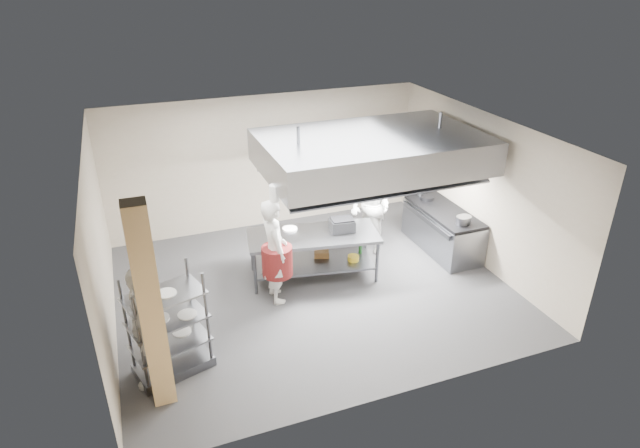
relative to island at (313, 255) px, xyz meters
name	(u,v)px	position (x,y,z in m)	size (l,w,h in m)	color
floor	(313,288)	(-0.16, -0.41, -0.46)	(7.00, 7.00, 0.00)	#363639
ceiling	(312,133)	(-0.16, -0.41, 2.54)	(7.00, 7.00, 0.00)	silver
wall_back	(266,162)	(-0.16, 2.59, 1.04)	(7.00, 7.00, 0.00)	#B6A690
wall_left	(100,250)	(-3.66, -0.41, 1.04)	(6.00, 6.00, 0.00)	#B6A690
wall_right	(480,189)	(3.34, -0.41, 1.04)	(6.00, 6.00, 0.00)	#B6A690
column	(151,309)	(-3.06, -2.31, 1.04)	(0.30, 0.30, 3.00)	#E3B674
exhaust_hood	(372,152)	(1.14, -0.01, 1.94)	(4.00, 2.50, 0.60)	gray
hood_strip_a	(325,174)	(0.24, -0.01, 1.62)	(1.60, 0.12, 0.04)	white
hood_strip_b	(414,162)	(2.04, -0.01, 1.62)	(1.60, 0.12, 0.04)	white
wall_shelf	(344,155)	(1.64, 2.43, 1.04)	(1.50, 0.28, 0.04)	gray
island	(313,255)	(0.00, 0.00, 0.00)	(2.45, 1.02, 0.91)	gray
island_worktop	(313,236)	(0.00, 0.00, 0.42)	(2.45, 1.02, 0.06)	gray
island_undershelf	(313,262)	(0.00, 0.00, -0.16)	(2.25, 0.92, 0.04)	slate
pass_rack	(168,325)	(-2.87, -1.76, 0.36)	(1.08, 0.63, 1.63)	slate
cooking_range	(442,231)	(2.92, 0.09, -0.04)	(0.80, 2.00, 0.84)	slate
range_top	(444,211)	(2.92, 0.09, 0.41)	(0.78, 1.96, 0.06)	black
chef_head	(274,251)	(-0.90, -0.48, 0.52)	(0.71, 0.46, 1.94)	silver
chef_line	(370,207)	(1.46, 0.58, 0.53)	(0.96, 0.75, 1.98)	silver
chef_plating	(146,326)	(-3.16, -1.88, 0.50)	(1.11, 0.46, 1.90)	white
griddle	(342,225)	(0.57, -0.04, 0.57)	(0.45, 0.35, 0.22)	slate
wicker_basket	(322,254)	(0.21, 0.12, -0.07)	(0.29, 0.20, 0.12)	brown
stockpot	(465,220)	(2.95, -0.59, 0.52)	(0.23, 0.23, 0.16)	slate
plate_stack	(170,341)	(-2.87, -1.76, 0.07)	(0.28, 0.28, 0.05)	white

